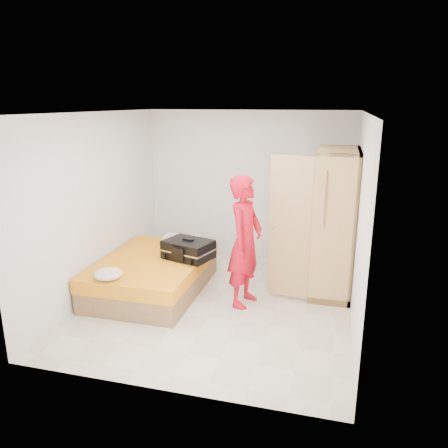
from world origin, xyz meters
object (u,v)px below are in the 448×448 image
(bed, at_px, (153,275))
(person, at_px, (245,242))
(wardrobe, at_px, (330,226))
(suitcase, at_px, (188,249))
(round_cushion, at_px, (108,274))

(bed, bearing_deg, person, -2.16)
(wardrobe, xyz_separation_m, suitcase, (-2.00, -0.52, -0.37))
(round_cushion, bearing_deg, bed, 73.60)
(person, xyz_separation_m, suitcase, (-0.91, 0.23, -0.27))
(person, relative_size, round_cushion, 5.00)
(wardrobe, xyz_separation_m, round_cushion, (-2.75, -1.54, -0.43))
(round_cushion, bearing_deg, person, 25.47)
(bed, xyz_separation_m, person, (1.40, -0.05, 0.65))
(round_cushion, bearing_deg, wardrobe, 29.33)
(wardrobe, bearing_deg, bed, -164.25)
(wardrobe, height_order, round_cushion, wardrobe)
(bed, height_order, round_cushion, round_cushion)
(wardrobe, relative_size, suitcase, 2.59)
(bed, relative_size, person, 1.12)
(bed, height_order, suitcase, suitcase)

